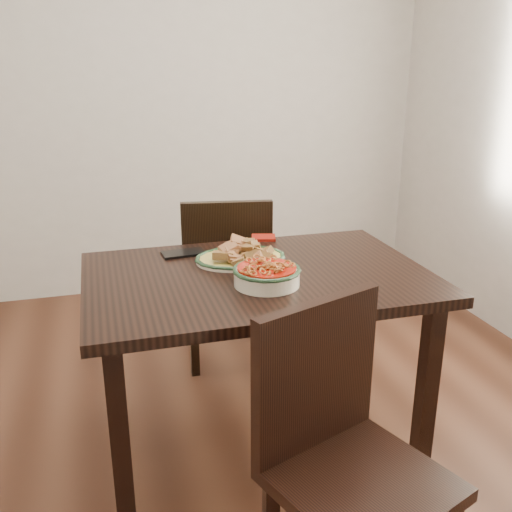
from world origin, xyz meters
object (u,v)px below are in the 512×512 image
object	(u,v)px
noodle_bowl	(267,273)
chair_far	(226,274)
chair_near	(341,446)
fish_plate	(240,250)
smartphone	(183,253)
dining_table	(257,296)

from	to	relation	value
noodle_bowl	chair_far	bearing A→B (deg)	87.47
chair_near	fish_plate	distance (m)	0.91
noodle_bowl	smartphone	world-z (taller)	noodle_bowl
fish_plate	smartphone	bearing A→B (deg)	145.18
noodle_bowl	dining_table	bearing A→B (deg)	89.44
dining_table	fish_plate	xyz separation A→B (m)	(-0.03, 0.15, 0.14)
chair_near	noodle_bowl	xyz separation A→B (m)	(-0.03, 0.59, 0.29)
chair_near	fish_plate	world-z (taller)	chair_near
noodle_bowl	smartphone	distance (m)	0.47
dining_table	noodle_bowl	distance (m)	0.18
chair_near	noodle_bowl	distance (m)	0.66
dining_table	chair_near	xyz separation A→B (m)	(0.03, -0.71, -0.16)
chair_near	noodle_bowl	size ratio (longest dim) A/B	3.70
dining_table	fish_plate	distance (m)	0.20
fish_plate	smartphone	world-z (taller)	fish_plate
chair_far	fish_plate	xyz separation A→B (m)	(-0.06, -0.52, 0.30)
fish_plate	chair_near	bearing A→B (deg)	-86.01
dining_table	chair_near	bearing A→B (deg)	-87.35
fish_plate	noodle_bowl	bearing A→B (deg)	-84.50
chair_near	smartphone	size ratio (longest dim) A/B	5.25
fish_plate	noodle_bowl	xyz separation A→B (m)	(0.03, -0.27, -0.00)
fish_plate	noodle_bowl	world-z (taller)	fish_plate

